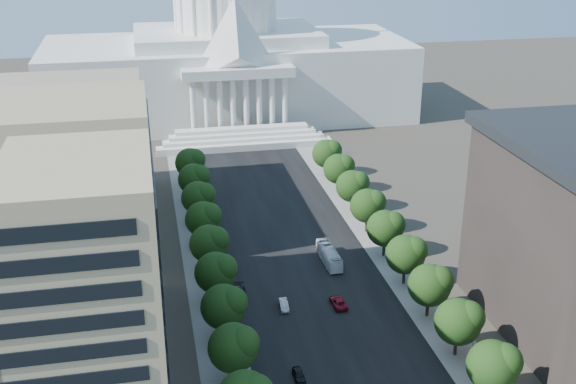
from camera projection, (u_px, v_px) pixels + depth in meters
road_asphalt at (282, 227)px, 162.51m from camera, size 30.00×260.00×0.01m
sidewalk_left at (197, 234)px, 158.98m from camera, size 8.00×260.00×0.02m
sidewalk_right at (362, 220)px, 166.05m from camera, size 8.00×260.00×0.02m
capitol at (227, 56)px, 241.24m from camera, size 120.00×56.00×73.00m
office_block_left at (15, 266)px, 102.50m from camera, size 40.00×52.00×40.00m
office_block_left_far at (57, 164)px, 157.07m from camera, size 38.00×52.00×30.00m
tree_l_c at (235, 347)px, 107.58m from camera, size 7.79×7.60×9.97m
tree_l_d at (225, 306)px, 118.48m from camera, size 7.79×7.60×9.97m
tree_l_e at (217, 272)px, 129.39m from camera, size 7.79×7.60×9.97m
tree_l_f at (211, 243)px, 140.29m from camera, size 7.79×7.60×9.97m
tree_l_g at (205, 218)px, 151.19m from camera, size 7.79×7.60×9.97m
tree_l_h at (200, 197)px, 162.09m from camera, size 7.79×7.60×9.97m
tree_l_i at (195, 178)px, 172.99m from camera, size 7.79×7.60×9.97m
tree_l_j at (191, 162)px, 183.90m from camera, size 7.79×7.60×9.97m
tree_r_b at (496, 365)px, 103.37m from camera, size 7.79×7.60×9.97m
tree_r_c at (461, 321)px, 114.27m from camera, size 7.79×7.60×9.97m
tree_r_d at (432, 284)px, 125.17m from camera, size 7.79×7.60×9.97m
tree_r_e at (407, 253)px, 136.08m from camera, size 7.79×7.60×9.97m
tree_r_f at (387, 227)px, 146.98m from camera, size 7.79×7.60×9.97m
tree_r_g at (369, 205)px, 157.88m from camera, size 7.79×7.60×9.97m
tree_r_h at (354, 185)px, 168.78m from camera, size 7.79×7.60×9.97m
tree_r_i at (340, 168)px, 179.69m from camera, size 7.79×7.60×9.97m
tree_r_j at (328, 153)px, 190.59m from camera, size 7.79×7.60×9.97m
streetlight_b at (472, 326)px, 114.07m from camera, size 2.61×0.44×9.00m
streetlight_c at (415, 255)px, 136.78m from camera, size 2.61×0.44×9.00m
streetlight_d at (374, 205)px, 159.49m from camera, size 2.61×0.44×9.00m
streetlight_e at (344, 167)px, 182.21m from camera, size 2.61×0.44×9.00m
streetlight_f at (320, 138)px, 204.92m from camera, size 2.61×0.44×9.00m
car_dark_a at (299, 375)px, 110.60m from camera, size 1.65×3.98×1.35m
car_silver at (284, 305)px, 129.76m from camera, size 1.72×4.38×1.42m
car_red at (339, 302)px, 130.56m from camera, size 2.58×5.34×1.46m
car_dark_b at (240, 293)px, 133.60m from camera, size 2.50×5.62×1.60m
city_bus at (329, 255)px, 145.99m from camera, size 2.88×11.46×3.18m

